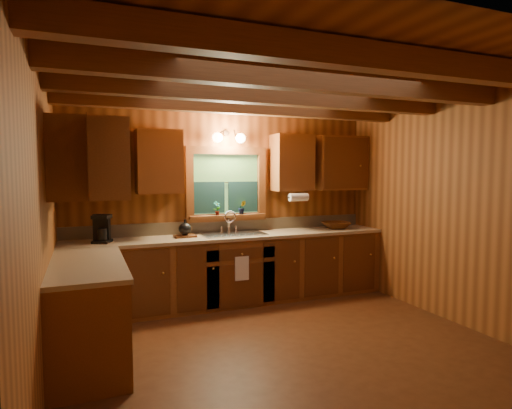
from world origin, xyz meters
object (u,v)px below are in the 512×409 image
Objects in this scene: wicker_basket at (336,225)px; cutting_board at (185,236)px; sink at (233,238)px; coffee_maker at (102,229)px.

cutting_board is at bearing 179.31° from wicker_basket.
wicker_basket reaches higher than cutting_board.
wicker_basket is at bearing -0.57° from sink.
wicker_basket is (1.56, -0.02, 0.09)m from sink.
wicker_basket is (3.17, 0.00, -0.11)m from coffee_maker.
coffee_maker is 3.17m from wicker_basket.
cutting_board is (0.98, 0.03, -0.15)m from coffee_maker.
coffee_maker is at bearing -179.94° from wicker_basket.
coffee_maker is 0.99m from cutting_board.
cutting_board is (-0.63, 0.01, 0.06)m from sink.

